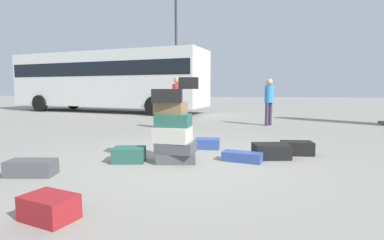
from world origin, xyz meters
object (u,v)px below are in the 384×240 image
at_px(suitcase_maroon_left_side, 49,207).
at_px(suitcase_tower, 174,127).
at_px(suitcase_navy_behind_tower, 242,157).
at_px(suitcase_navy_upright_blue, 207,144).
at_px(parked_bus, 107,78).
at_px(person_bearded_onlooker, 269,98).
at_px(lamp_post, 176,33).
at_px(person_tourist_with_camera, 177,98).
at_px(suitcase_black_white_trunk, 297,148).
at_px(suitcase_black_foreground_far, 271,151).
at_px(suitcase_charcoal_foreground_near, 31,168).
at_px(suitcase_teal_right_side, 129,155).

bearing_deg(suitcase_maroon_left_side, suitcase_tower, 91.00).
bearing_deg(suitcase_navy_behind_tower, suitcase_navy_upright_blue, 140.13).
distance_m(suitcase_navy_behind_tower, parked_bus, 12.54).
height_order(person_bearded_onlooker, lamp_post, lamp_post).
relative_size(suitcase_navy_upright_blue, person_tourist_with_camera, 0.31).
xyz_separation_m(suitcase_black_white_trunk, parked_bus, (-8.44, 9.22, 1.71)).
distance_m(suitcase_navy_behind_tower, lamp_post, 9.87).
bearing_deg(lamp_post, suitcase_navy_behind_tower, -69.41).
bearing_deg(parked_bus, suitcase_navy_upright_blue, -42.26).
height_order(suitcase_black_white_trunk, person_tourist_with_camera, person_tourist_with_camera).
bearing_deg(person_tourist_with_camera, suitcase_navy_upright_blue, -5.96).
bearing_deg(suitcase_maroon_left_side, parked_bus, 129.27).
xyz_separation_m(suitcase_black_foreground_far, suitcase_black_white_trunk, (0.52, 0.40, -0.01)).
bearing_deg(lamp_post, suitcase_charcoal_foreground_near, -88.88).
bearing_deg(suitcase_maroon_left_side, suitcase_black_white_trunk, 65.88).
distance_m(suitcase_maroon_left_side, suitcase_black_white_trunk, 4.46).
xyz_separation_m(suitcase_navy_upright_blue, suitcase_black_white_trunk, (1.78, -0.26, 0.02)).
relative_size(suitcase_navy_upright_blue, suitcase_black_white_trunk, 0.89).
height_order(suitcase_maroon_left_side, parked_bus, parked_bus).
relative_size(suitcase_navy_upright_blue, suitcase_maroon_left_side, 1.00).
relative_size(person_tourist_with_camera, parked_bus, 0.14).
relative_size(suitcase_navy_behind_tower, lamp_post, 0.12).
relative_size(suitcase_teal_right_side, person_bearded_onlooker, 0.34).
height_order(suitcase_navy_upright_blue, lamp_post, lamp_post).
height_order(suitcase_tower, lamp_post, lamp_post).
bearing_deg(lamp_post, suitcase_black_white_trunk, -61.46).
height_order(suitcase_charcoal_foreground_near, lamp_post, lamp_post).
relative_size(suitcase_black_foreground_far, suitcase_charcoal_foreground_near, 0.94).
relative_size(suitcase_black_foreground_far, suitcase_black_white_trunk, 1.10).
distance_m(suitcase_tower, suitcase_maroon_left_side, 2.59).
bearing_deg(parked_bus, suitcase_tower, -47.42).
bearing_deg(suitcase_maroon_left_side, suitcase_charcoal_foreground_near, 149.04).
distance_m(suitcase_tower, person_bearded_onlooker, 5.87).
bearing_deg(suitcase_black_foreground_far, suitcase_tower, -173.72).
bearing_deg(lamp_post, person_bearded_onlooker, -39.06).
relative_size(suitcase_charcoal_foreground_near, person_bearded_onlooker, 0.42).
relative_size(suitcase_tower, person_tourist_with_camera, 0.90).
xyz_separation_m(suitcase_black_foreground_far, person_bearded_onlooker, (0.29, 4.96, 0.82)).
bearing_deg(person_bearded_onlooker, suitcase_black_foreground_far, 32.14).
xyz_separation_m(suitcase_tower, suitcase_teal_right_side, (-0.76, -0.16, -0.47)).
bearing_deg(person_bearded_onlooker, lamp_post, -93.59).
bearing_deg(person_bearded_onlooker, suitcase_maroon_left_side, 17.40).
bearing_deg(person_tourist_with_camera, suitcase_navy_behind_tower, -2.70).
relative_size(suitcase_black_foreground_far, suitcase_navy_behind_tower, 0.94).
relative_size(suitcase_charcoal_foreground_near, parked_bus, 0.06).
bearing_deg(suitcase_navy_behind_tower, person_bearded_onlooker, 94.99).
bearing_deg(suitcase_black_white_trunk, lamp_post, 113.36).
bearing_deg(suitcase_tower, suitcase_charcoal_foreground_near, -147.18).
relative_size(suitcase_navy_upright_blue, lamp_post, 0.09).
height_order(suitcase_black_foreground_far, lamp_post, lamp_post).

